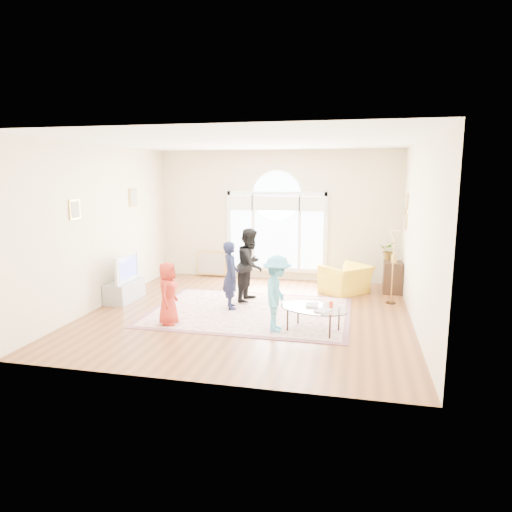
% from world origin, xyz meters
% --- Properties ---
extents(ground, '(6.00, 6.00, 0.00)m').
position_xyz_m(ground, '(0.00, 0.00, 0.00)').
color(ground, brown).
rests_on(ground, ground).
extents(room_shell, '(6.00, 6.00, 6.00)m').
position_xyz_m(room_shell, '(0.01, 2.83, 1.57)').
color(room_shell, beige).
rests_on(room_shell, ground).
extents(area_rug, '(3.60, 2.60, 0.02)m').
position_xyz_m(area_rug, '(0.01, 0.08, 0.01)').
color(area_rug, beige).
rests_on(area_rug, ground).
extents(rug_border, '(3.80, 2.80, 0.01)m').
position_xyz_m(rug_border, '(0.01, 0.08, 0.01)').
color(rug_border, '#7C4D57').
rests_on(rug_border, ground).
extents(tv_console, '(0.45, 1.00, 0.42)m').
position_xyz_m(tv_console, '(-2.75, 0.30, 0.21)').
color(tv_console, '#94979C').
rests_on(tv_console, ground).
extents(television, '(0.16, 0.98, 0.56)m').
position_xyz_m(television, '(-2.74, 0.30, 0.70)').
color(television, black).
rests_on(television, tv_console).
extents(coffee_table, '(1.35, 1.07, 0.54)m').
position_xyz_m(coffee_table, '(1.31, -0.76, 0.40)').
color(coffee_table, silver).
rests_on(coffee_table, ground).
extents(armchair, '(1.28, 1.29, 0.63)m').
position_xyz_m(armchair, '(1.76, 1.92, 0.32)').
color(armchair, yellow).
rests_on(armchair, ground).
extents(side_cabinet, '(0.40, 0.50, 0.70)m').
position_xyz_m(side_cabinet, '(2.78, 2.20, 0.35)').
color(side_cabinet, black).
rests_on(side_cabinet, ground).
extents(floor_lamp, '(0.25, 0.25, 1.51)m').
position_xyz_m(floor_lamp, '(2.70, 1.30, 1.28)').
color(floor_lamp, black).
rests_on(floor_lamp, ground).
extents(plant_pedestal, '(0.20, 0.20, 0.70)m').
position_xyz_m(plant_pedestal, '(2.70, 2.47, 0.35)').
color(plant_pedestal, white).
rests_on(plant_pedestal, ground).
extents(potted_plant, '(0.47, 0.44, 0.43)m').
position_xyz_m(potted_plant, '(2.70, 2.47, 0.91)').
color(potted_plant, '#33722D').
rests_on(potted_plant, plant_pedestal).
extents(leaning_picture, '(0.80, 0.14, 0.62)m').
position_xyz_m(leaning_picture, '(-1.67, 2.90, 0.00)').
color(leaning_picture, tan).
rests_on(leaning_picture, ground).
extents(child_red, '(0.40, 0.57, 1.11)m').
position_xyz_m(child_red, '(-1.21, -0.97, 0.57)').
color(child_red, '#B42C20').
rests_on(child_red, area_rug).
extents(child_navy, '(0.49, 0.57, 1.32)m').
position_xyz_m(child_navy, '(-0.40, 0.20, 0.68)').
color(child_navy, '#171C39').
rests_on(child_navy, area_rug).
extents(child_black, '(0.67, 0.81, 1.51)m').
position_xyz_m(child_black, '(-0.16, 0.83, 0.78)').
color(child_black, black).
rests_on(child_black, area_rug).
extents(child_blue, '(0.50, 0.85, 1.29)m').
position_xyz_m(child_blue, '(0.71, -0.90, 0.67)').
color(child_blue, '#50B6DE').
rests_on(child_blue, area_rug).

